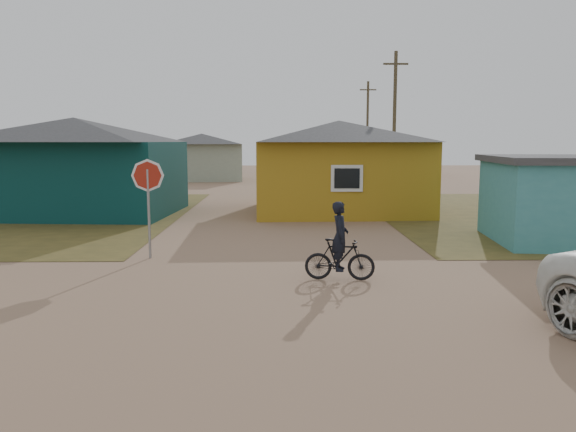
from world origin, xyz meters
name	(u,v)px	position (x,y,z in m)	size (l,w,h in m)	color
ground	(283,308)	(0.00, 0.00, 0.00)	(120.00, 120.00, 0.00)	#957056
house_teal	(76,165)	(-8.50, 13.50, 2.05)	(8.93, 7.08, 4.00)	#083130
house_yellow	(338,165)	(2.50, 14.00, 2.00)	(7.72, 6.76, 3.90)	#A87F19
house_pale_west	(202,156)	(-6.00, 34.00, 1.86)	(7.04, 6.15, 3.60)	gray
house_beige_east	(391,154)	(10.00, 40.00, 1.86)	(6.95, 6.05, 3.60)	tan
house_pale_north	(138,154)	(-14.00, 46.00, 1.75)	(6.28, 5.81, 3.40)	gray
utility_pole_near	(394,121)	(6.50, 22.00, 4.14)	(1.40, 0.20, 8.00)	brown
utility_pole_far	(367,128)	(7.50, 38.00, 4.14)	(1.40, 0.20, 8.00)	brown
stop_sign	(148,186)	(-3.43, 4.46, 1.89)	(0.79, 0.37, 2.59)	gray
cyclist	(340,252)	(1.27, 2.05, 0.63)	(1.58, 0.62, 1.74)	black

